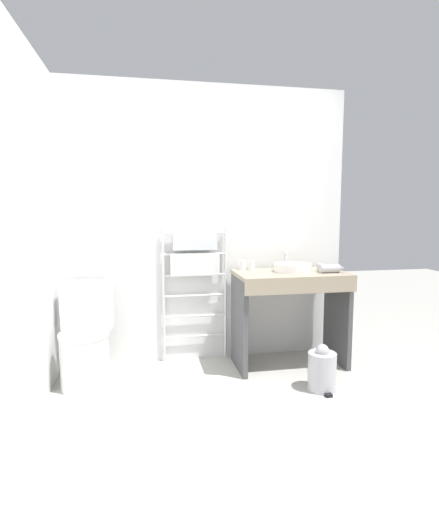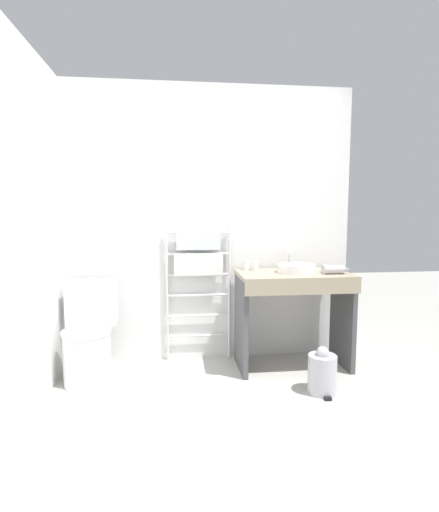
% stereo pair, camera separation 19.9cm
% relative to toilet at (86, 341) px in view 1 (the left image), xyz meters
% --- Properties ---
extents(ground_plane, '(12.00, 12.00, 0.00)m').
position_rel_toilet_xyz_m(ground_plane, '(0.97, -0.97, -0.34)').
color(ground_plane, '#B2AFA8').
extents(wall_back, '(2.68, 0.12, 2.46)m').
position_rel_toilet_xyz_m(wall_back, '(0.97, 0.43, 0.89)').
color(wall_back, white).
rests_on(wall_back, ground_plane).
extents(wall_side, '(0.12, 1.99, 2.46)m').
position_rel_toilet_xyz_m(wall_side, '(-0.31, -0.30, 0.89)').
color(wall_side, white).
rests_on(wall_side, ground_plane).
extents(toilet, '(0.40, 0.53, 0.79)m').
position_rel_toilet_xyz_m(toilet, '(0.00, 0.00, 0.00)').
color(toilet, white).
rests_on(toilet, ground_plane).
extents(towel_radiator, '(0.59, 0.06, 1.21)m').
position_rel_toilet_xyz_m(towel_radiator, '(0.91, 0.32, 0.52)').
color(towel_radiator, silver).
rests_on(towel_radiator, ground_plane).
extents(vanity_counter, '(0.94, 0.55, 0.83)m').
position_rel_toilet_xyz_m(vanity_counter, '(1.71, 0.04, 0.23)').
color(vanity_counter, gray).
rests_on(vanity_counter, ground_plane).
extents(sink_basin, '(0.33, 0.33, 0.07)m').
position_rel_toilet_xyz_m(sink_basin, '(1.73, 0.07, 0.53)').
color(sink_basin, white).
rests_on(sink_basin, vanity_counter).
extents(faucet, '(0.02, 0.10, 0.15)m').
position_rel_toilet_xyz_m(faucet, '(1.73, 0.25, 0.59)').
color(faucet, silver).
rests_on(faucet, vanity_counter).
extents(cup_near_wall, '(0.06, 0.06, 0.09)m').
position_rel_toilet_xyz_m(cup_near_wall, '(1.33, 0.25, 0.54)').
color(cup_near_wall, white).
rests_on(cup_near_wall, vanity_counter).
extents(cup_near_edge, '(0.06, 0.06, 0.08)m').
position_rel_toilet_xyz_m(cup_near_edge, '(1.40, 0.21, 0.53)').
color(cup_near_edge, white).
rests_on(cup_near_edge, vanity_counter).
extents(hair_dryer, '(0.22, 0.17, 0.07)m').
position_rel_toilet_xyz_m(hair_dryer, '(2.03, -0.04, 0.53)').
color(hair_dryer, '#B7B7BC').
rests_on(hair_dryer, vanity_counter).
extents(trash_bin, '(0.21, 0.25, 0.36)m').
position_rel_toilet_xyz_m(trash_bin, '(1.78, -0.47, -0.18)').
color(trash_bin, '#B7B7BC').
rests_on(trash_bin, ground_plane).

